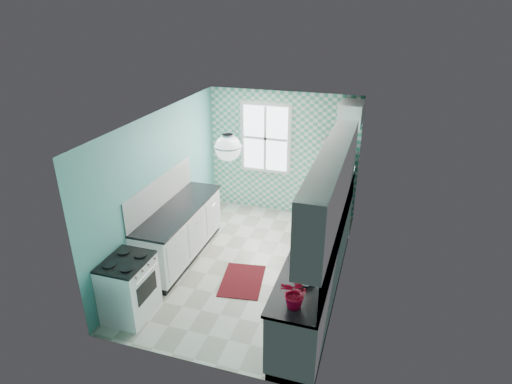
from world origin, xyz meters
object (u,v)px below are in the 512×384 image
(fruit_bowl, at_px, (304,281))
(microwave, at_px, (337,147))
(fridge, at_px, (334,191))
(stove, at_px, (129,287))
(ceiling_light, at_px, (228,148))
(potted_plant, at_px, (296,294))
(sink, at_px, (329,212))

(fruit_bowl, distance_m, microwave, 3.36)
(fridge, relative_size, fruit_bowl, 6.07)
(fruit_bowl, height_order, microwave, microwave)
(stove, relative_size, fruit_bowl, 3.51)
(fridge, bearing_deg, ceiling_light, -114.50)
(microwave, bearing_deg, potted_plant, 95.10)
(fruit_bowl, bearing_deg, microwave, 91.56)
(stove, relative_size, sink, 1.55)
(sink, relative_size, potted_plant, 1.53)
(ceiling_light, distance_m, microwave, 2.93)
(fridge, distance_m, microwave, 0.88)
(fridge, height_order, fruit_bowl, fridge)
(ceiling_light, relative_size, sink, 0.63)
(ceiling_light, bearing_deg, sink, 47.70)
(potted_plant, bearing_deg, microwave, 91.37)
(microwave, bearing_deg, sink, 97.86)
(potted_plant, height_order, microwave, microwave)
(stove, bearing_deg, potted_plant, -10.87)
(potted_plant, distance_m, microwave, 3.81)
(ceiling_light, bearing_deg, fridge, 67.05)
(fridge, height_order, potted_plant, fridge)
(stove, height_order, microwave, microwave)
(ceiling_light, height_order, fridge, ceiling_light)
(ceiling_light, distance_m, stove, 2.37)
(fridge, xyz_separation_m, potted_plant, (0.09, -3.77, 0.38))
(ceiling_light, xyz_separation_m, microwave, (1.11, 2.62, -0.70))
(fruit_bowl, distance_m, potted_plant, 0.50)
(fridge, distance_m, stove, 4.16)
(ceiling_light, xyz_separation_m, sink, (1.20, 1.32, -1.39))
(fridge, distance_m, fruit_bowl, 3.31)
(ceiling_light, bearing_deg, fruit_bowl, -29.47)
(sink, bearing_deg, microwave, 90.80)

